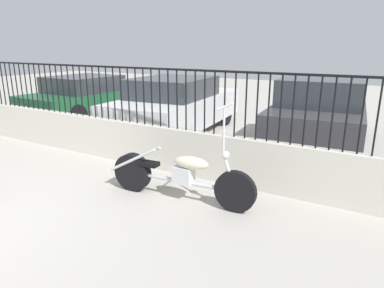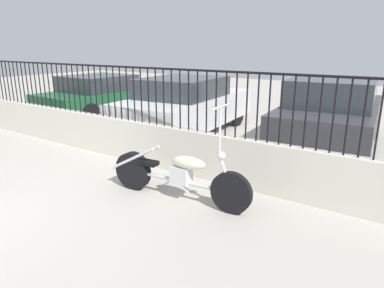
% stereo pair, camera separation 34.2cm
% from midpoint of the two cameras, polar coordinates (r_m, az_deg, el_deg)
% --- Properties ---
extents(low_wall, '(10.84, 0.18, 0.77)m').
position_cam_midpoint_polar(low_wall, '(6.83, -14.88, 0.84)').
color(low_wall, beige).
rests_on(low_wall, ground_plane).
extents(fence_railing, '(10.84, 0.04, 1.00)m').
position_cam_midpoint_polar(fence_railing, '(6.65, -15.51, 9.33)').
color(fence_railing, black).
rests_on(fence_railing, low_wall).
extents(motorcycle_silver, '(2.26, 0.52, 1.41)m').
position_cam_midpoint_polar(motorcycle_silver, '(4.85, -5.15, -5.10)').
color(motorcycle_silver, black).
rests_on(motorcycle_silver, ground_plane).
extents(car_green, '(1.91, 3.99, 1.26)m').
position_cam_midpoint_polar(car_green, '(10.94, -17.79, 7.56)').
color(car_green, black).
rests_on(car_green, ground_plane).
extents(car_white, '(2.18, 4.37, 1.38)m').
position_cam_midpoint_polar(car_white, '(8.56, -3.82, 6.50)').
color(car_white, black).
rests_on(car_white, ground_plane).
extents(car_dark_grey, '(2.08, 4.12, 1.48)m').
position_cam_midpoint_polar(car_dark_grey, '(7.86, 19.34, 5.03)').
color(car_dark_grey, black).
rests_on(car_dark_grey, ground_plane).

